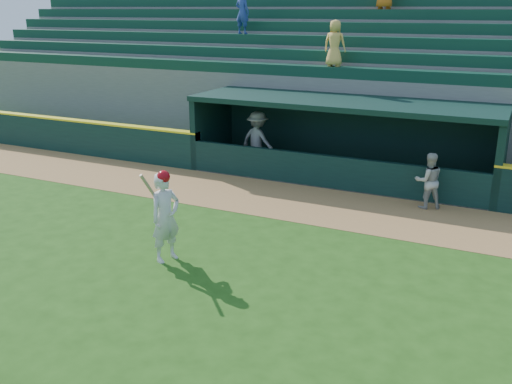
# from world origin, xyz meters

# --- Properties ---
(ground) EXTENTS (120.00, 120.00, 0.00)m
(ground) POSITION_xyz_m (0.00, 0.00, 0.00)
(ground) COLOR #224C13
(ground) RESTS_ON ground
(warning_track) EXTENTS (40.00, 3.00, 0.01)m
(warning_track) POSITION_xyz_m (0.00, 4.90, 0.01)
(warning_track) COLOR olive
(warning_track) RESTS_ON ground
(field_wall_left) EXTENTS (15.50, 0.30, 1.20)m
(field_wall_left) POSITION_xyz_m (-12.25, 6.55, 0.60)
(field_wall_left) COLOR black
(field_wall_left) RESTS_ON ground
(wall_stripe_left) EXTENTS (15.50, 0.32, 0.06)m
(wall_stripe_left) POSITION_xyz_m (-12.25, 6.55, 1.23)
(wall_stripe_left) COLOR yellow
(wall_stripe_left) RESTS_ON field_wall_left
(dugout_player_front) EXTENTS (0.92, 0.85, 1.52)m
(dugout_player_front) POSITION_xyz_m (2.97, 5.97, 0.76)
(dugout_player_front) COLOR #A8A8A3
(dugout_player_front) RESTS_ON ground
(dugout_player_inside) EXTENTS (1.36, 0.97, 1.90)m
(dugout_player_inside) POSITION_xyz_m (-2.85, 7.63, 0.95)
(dugout_player_inside) COLOR #9A9B96
(dugout_player_inside) RESTS_ON ground
(dugout) EXTENTS (9.40, 2.80, 2.46)m
(dugout) POSITION_xyz_m (0.00, 8.00, 1.36)
(dugout) COLOR slate
(dugout) RESTS_ON ground
(stands) EXTENTS (34.50, 6.25, 7.57)m
(stands) POSITION_xyz_m (0.02, 12.57, 2.40)
(stands) COLOR slate
(stands) RESTS_ON ground
(batter_at_plate) EXTENTS (0.66, 0.89, 1.99)m
(batter_at_plate) POSITION_xyz_m (-1.41, 0.18, 0.99)
(batter_at_plate) COLOR silver
(batter_at_plate) RESTS_ON ground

